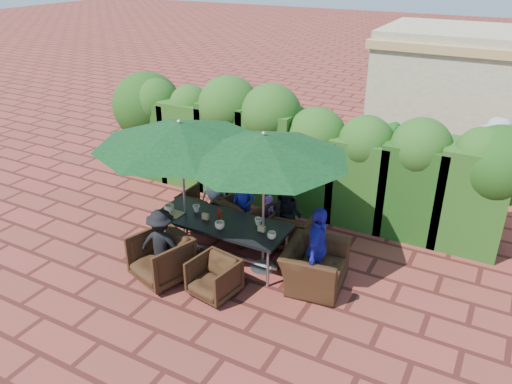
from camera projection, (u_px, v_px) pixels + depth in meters
The scene contains 32 objects.
ground at pixel (236, 255), 8.88m from camera, with size 80.00×80.00×0.00m, color maroon.
dining_table at pixel (221, 225), 8.51m from camera, with size 2.36×0.90×0.75m.
umbrella_left at pixel (180, 134), 8.08m from camera, with size 2.85×2.85×2.46m.
umbrella_right at pixel (264, 147), 7.55m from camera, with size 2.71×2.71×2.46m.
chair_far_left at pixel (203, 207), 9.69m from camera, with size 0.77×0.72×0.79m, color black.
chair_far_mid at pixel (246, 216), 9.30m from camera, with size 0.83×0.78×0.85m, color black.
chair_far_right at pixel (293, 227), 9.04m from camera, with size 0.71×0.67×0.73m, color black.
chair_near_left at pixel (161, 256), 8.08m from camera, with size 0.84×0.78×0.86m, color black.
chair_near_right at pixel (214, 276), 7.74m from camera, with size 0.67×0.63×0.69m, color black.
chair_end_right at pixel (315, 260), 7.92m from camera, with size 1.05×0.69×0.92m, color black.
adult_far_left at pixel (215, 196), 9.67m from camera, with size 0.60×0.35×1.21m, color silver.
adult_far_mid at pixel (243, 207), 9.25m from camera, with size 0.43×0.35×1.19m, color #1D1E9D.
adult_far_right at pixel (288, 215), 9.01m from camera, with size 0.55×0.34×1.15m, color black.
adult_near_left at pixel (162, 244), 8.06m from camera, with size 0.79×0.36×1.23m, color black.
adult_end_right at pixel (317, 250), 7.73m from camera, with size 0.84×0.42×1.43m, color #1D1E9D.
child_left at pixel (232, 206), 9.67m from camera, with size 0.31×0.25×0.85m, color #C8468A.
child_right at pixel (268, 218), 9.21m from camera, with size 0.32×0.26×0.89m, color purple.
pedestrian_a at pixel (390, 155), 11.15m from camera, with size 1.43×0.51×1.54m, color green.
pedestrian_b at pixel (422, 155), 11.04m from camera, with size 0.78×0.48×1.62m, color #C8468A.
pedestrian_c at pixel (491, 163), 10.25m from camera, with size 1.22×0.56×1.91m, color #9C9DA5.
cup_a at pixel (169, 208), 8.73m from camera, with size 0.18×0.18×0.14m, color beige.
cup_b at pixel (196, 208), 8.75m from camera, with size 0.13×0.13×0.12m, color beige.
cup_c at pixel (220, 225), 8.21m from camera, with size 0.16×0.16×0.13m, color beige.
cup_d at pixel (258, 221), 8.34m from camera, with size 0.13×0.13×0.12m, color beige.
cup_e at pixel (272, 235), 7.93m from camera, with size 0.15×0.15×0.12m, color beige.
ketchup_bottle at pixel (219, 214), 8.53m from camera, with size 0.04×0.04×0.17m, color #B20C0A.
sauce_bottle at pixel (221, 215), 8.49m from camera, with size 0.04×0.04×0.17m, color #4C230C.
serving_tray at pixel (173, 213), 8.69m from camera, with size 0.35×0.25×0.02m, color #A98352.
number_block_left at pixel (205, 216), 8.51m from camera, with size 0.12×0.06×0.10m, color tan.
number_block_right at pixel (262, 229), 8.14m from camera, with size 0.12×0.06×0.10m, color tan.
hedge_wall at pixel (282, 142), 10.23m from camera, with size 9.10×1.60×2.58m.
building at pixel (503, 99), 12.22m from camera, with size 6.20×3.08×3.20m.
Camera 1 is at (3.86, -6.43, 4.90)m, focal length 35.00 mm.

